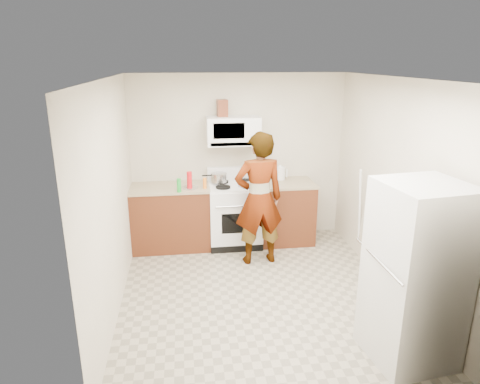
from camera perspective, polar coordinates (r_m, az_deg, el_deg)
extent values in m
plane|color=gray|center=(5.28, 2.38, -13.29)|extent=(3.60, 3.60, 0.00)
cube|color=beige|center=(6.48, -0.21, 4.51)|extent=(3.20, 0.02, 2.50)
cube|color=beige|center=(5.28, 19.83, 0.44)|extent=(0.02, 3.60, 2.50)
cube|color=#592815|center=(6.37, -9.17, -3.46)|extent=(1.12, 0.62, 0.90)
cube|color=tan|center=(6.22, -9.38, 0.57)|extent=(1.14, 0.64, 0.03)
cube|color=#592815|center=(6.54, 6.07, -2.77)|extent=(0.80, 0.62, 0.90)
cube|color=tan|center=(6.40, 6.20, 1.16)|extent=(0.82, 0.64, 0.03)
cube|color=white|center=(6.40, -0.72, -3.15)|extent=(0.76, 0.65, 0.90)
cube|color=white|center=(6.25, -0.74, 0.85)|extent=(0.76, 0.62, 0.03)
cube|color=white|center=(6.49, -1.05, 2.53)|extent=(0.76, 0.08, 0.20)
cube|color=white|center=(6.20, -0.92, 8.17)|extent=(0.76, 0.38, 0.40)
imported|color=tan|center=(5.69, 2.53, -0.94)|extent=(0.70, 0.50, 1.81)
cube|color=white|center=(4.19, 22.33, -10.16)|extent=(0.78, 0.78, 1.70)
cylinder|color=white|center=(6.51, 5.35, 2.49)|extent=(0.18, 0.18, 0.19)
cube|color=#612917|center=(6.18, -2.37, 11.12)|extent=(0.16, 0.16, 0.24)
cylinder|color=#AEADB2|center=(6.29, -2.83, 1.91)|extent=(0.24, 0.24, 0.12)
cube|color=white|center=(6.15, 1.12, 0.96)|extent=(0.29, 0.25, 0.05)
cylinder|color=red|center=(6.05, -6.76, 1.57)|extent=(0.09, 0.09, 0.24)
cylinder|color=orange|center=(6.05, -4.73, 1.17)|extent=(0.06, 0.06, 0.15)
cylinder|color=green|center=(5.92, -8.14, 0.87)|extent=(0.08, 0.08, 0.19)
cylinder|color=silver|center=(6.11, -6.70, 0.60)|extent=(0.25, 0.25, 0.01)
cylinder|color=white|center=(6.13, 15.65, -2.69)|extent=(0.19, 0.23, 1.29)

